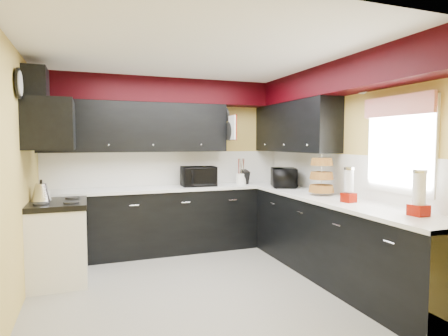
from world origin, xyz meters
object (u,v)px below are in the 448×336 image
microwave (284,178)px  knife_block (244,177)px  toaster_oven (199,176)px  kettle (41,192)px  utensil_crock (241,179)px

microwave → knife_block: 0.66m
toaster_oven → knife_block: bearing=2.0°
knife_block → kettle: 2.84m
toaster_oven → knife_block: (0.73, -0.01, -0.04)m
microwave → kettle: bearing=111.5°
utensil_crock → microwave: bearing=-48.9°
utensil_crock → knife_block: size_ratio=0.77×
toaster_oven → utensil_crock: toaster_oven is taller
toaster_oven → knife_block: size_ratio=2.30×
utensil_crock → kettle: 2.78m
toaster_oven → microwave: (1.13, -0.54, -0.01)m
knife_block → kettle: size_ratio=0.99×
microwave → utensil_crock: 0.69m
toaster_oven → utensil_crock: bearing=1.5°
toaster_oven → microwave: bearing=-22.5°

